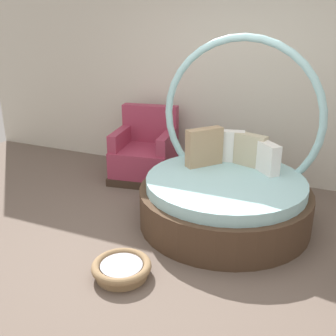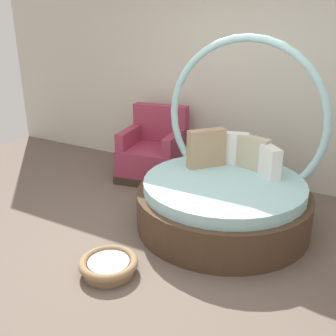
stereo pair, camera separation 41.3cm
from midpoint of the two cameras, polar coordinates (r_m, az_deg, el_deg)
name	(u,v)px [view 2 (the right image)]	position (r m, az deg, el deg)	size (l,w,h in m)	color
ground_plane	(152,256)	(3.74, 0.97, -12.71)	(8.00, 8.00, 0.02)	#66564C
back_wall	(244,64)	(5.22, 13.28, 14.35)	(8.00, 0.12, 3.00)	beige
round_daybed	(226,191)	(4.19, 11.20, -3.29)	(1.78, 1.78, 1.91)	#473323
red_armchair	(154,153)	(5.33, 0.19, 2.10)	(0.91, 0.91, 0.94)	#38281E
pet_basket	(109,265)	(3.49, -5.12, -13.88)	(0.51, 0.51, 0.13)	#8E704C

